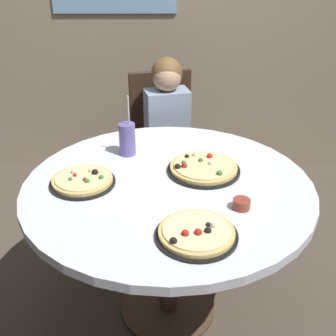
% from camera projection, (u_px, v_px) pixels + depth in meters
% --- Properties ---
extents(ground_plane, '(8.00, 8.00, 0.00)m').
position_uv_depth(ground_plane, '(168.00, 308.00, 2.26)').
color(ground_plane, '#4C4238').
extents(dining_table, '(1.27, 1.27, 0.75)m').
position_uv_depth(dining_table, '(168.00, 201.00, 1.94)').
color(dining_table, silver).
rests_on(dining_table, ground_plane).
extents(chair_wooden, '(0.48, 0.48, 0.95)m').
position_uv_depth(chair_wooden, '(164.00, 138.00, 2.85)').
color(chair_wooden, '#382619').
rests_on(chair_wooden, ground_plane).
extents(diner_child, '(0.33, 0.43, 1.08)m').
position_uv_depth(diner_child, '(170.00, 157.00, 2.72)').
color(diner_child, '#3F4766').
rests_on(diner_child, ground_plane).
extents(pizza_veggie, '(0.30, 0.30, 0.05)m').
position_uv_depth(pizza_veggie, '(197.00, 233.00, 1.56)').
color(pizza_veggie, black).
rests_on(pizza_veggie, dining_table).
extents(pizza_cheese, '(0.33, 0.33, 0.05)m').
position_uv_depth(pizza_cheese, '(203.00, 168.00, 1.99)').
color(pizza_cheese, black).
rests_on(pizza_cheese, dining_table).
extents(pizza_pepperoni, '(0.29, 0.29, 0.05)m').
position_uv_depth(pizza_pepperoni, '(83.00, 181.00, 1.89)').
color(pizza_pepperoni, black).
rests_on(pizza_pepperoni, dining_table).
extents(soda_cup, '(0.08, 0.08, 0.31)m').
position_uv_depth(soda_cup, '(127.00, 139.00, 2.12)').
color(soda_cup, '#6659A5').
rests_on(soda_cup, dining_table).
extents(sauce_bowl, '(0.07, 0.07, 0.04)m').
position_uv_depth(sauce_bowl, '(241.00, 204.00, 1.72)').
color(sauce_bowl, brown).
rests_on(sauce_bowl, dining_table).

